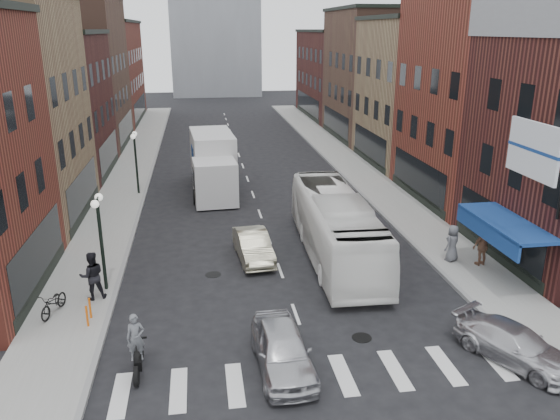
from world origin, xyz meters
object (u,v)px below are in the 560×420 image
object	(u,v)px
curb_car	(515,344)
ped_left_solo	(92,276)
transit_bus	(336,227)
bike_rack	(89,312)
sedan_left_far	(253,246)
parked_bicycle	(54,303)
box_truck	(213,164)
sedan_left_near	(283,349)
ped_right_c	(453,243)
billboard_sign	(535,152)
motorcycle_rider	(137,346)
streetlamp_near	(100,226)
streetlamp_far	(135,151)
ped_right_b	(483,246)

from	to	relation	value
curb_car	ped_left_solo	bearing A→B (deg)	128.78
ped_left_solo	transit_bus	bearing A→B (deg)	-179.67
bike_rack	curb_car	distance (m)	14.75
sedan_left_far	parked_bicycle	bearing A→B (deg)	-156.25
box_truck	sedan_left_near	bearing A→B (deg)	-89.67
transit_bus	sedan_left_far	size ratio (longest dim) A/B	2.74
transit_bus	parked_bicycle	distance (m)	12.49
transit_bus	ped_right_c	world-z (taller)	transit_bus
billboard_sign	motorcycle_rider	size ratio (longest dim) A/B	1.80
ped_right_c	motorcycle_rider	bearing A→B (deg)	-5.09
streetlamp_near	parked_bicycle	size ratio (longest dim) A/B	2.41
box_truck	curb_car	xyz separation A→B (m)	(8.99, -21.16, -1.27)
parked_bicycle	ped_right_c	size ratio (longest dim) A/B	1.00
streetlamp_far	parked_bicycle	distance (m)	16.11
parked_bicycle	ped_left_solo	world-z (taller)	ped_left_solo
streetlamp_far	ped_left_solo	distance (m)	14.92
billboard_sign	motorcycle_rider	world-z (taller)	billboard_sign
streetlamp_near	transit_bus	world-z (taller)	streetlamp_near
streetlamp_near	box_truck	bearing A→B (deg)	70.82
motorcycle_rider	ped_left_solo	world-z (taller)	ped_left_solo
curb_car	sedan_left_near	bearing A→B (deg)	147.39
motorcycle_rider	transit_bus	world-z (taller)	transit_bus
box_truck	billboard_sign	bearing A→B (deg)	-61.58
box_truck	motorcycle_rider	bearing A→B (deg)	-102.42
bike_rack	sedan_left_near	world-z (taller)	sedan_left_near
streetlamp_near	streetlamp_far	xyz separation A→B (m)	(0.00, 14.00, 0.00)
sedan_left_near	ped_left_solo	distance (m)	8.72
sedan_left_near	ped_right_c	bearing A→B (deg)	35.60
box_truck	transit_bus	bearing A→B (deg)	-69.92
sedan_left_far	box_truck	bearing A→B (deg)	92.15
transit_bus	ped_left_solo	xyz separation A→B (m)	(-10.53, -2.95, -0.41)
transit_bus	ped_right_b	xyz separation A→B (m)	(6.25, -2.20, -0.48)
motorcycle_rider	curb_car	distance (m)	12.11
parked_bicycle	curb_car	bearing A→B (deg)	-2.32
streetlamp_far	sedan_left_near	xyz separation A→B (m)	(6.37, -20.38, -2.20)
sedan_left_near	bike_rack	bearing A→B (deg)	148.43
ped_left_solo	ped_right_b	world-z (taller)	ped_left_solo
motorcycle_rider	sedan_left_near	world-z (taller)	motorcycle_rider
box_truck	sedan_left_far	distance (m)	11.80
sedan_left_far	ped_right_b	world-z (taller)	ped_right_b
ped_right_b	billboard_sign	bearing A→B (deg)	69.49
curb_car	box_truck	bearing A→B (deg)	85.41
ped_right_c	box_truck	bearing A→B (deg)	-83.31
bike_rack	parked_bicycle	distance (m)	1.63
box_truck	curb_car	bearing A→B (deg)	-70.71
streetlamp_far	box_truck	xyz separation A→B (m)	(4.91, 0.12, -1.05)
streetlamp_near	curb_car	size ratio (longest dim) A/B	1.02
streetlamp_far	ped_right_c	bearing A→B (deg)	-41.14
streetlamp_far	sedan_left_far	world-z (taller)	streetlamp_far
box_truck	sedan_left_near	xyz separation A→B (m)	(1.45, -20.50, -1.15)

